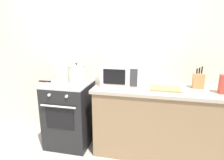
{
  "coord_description": "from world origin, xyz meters",
  "views": [
    {
      "loc": [
        0.81,
        -1.77,
        1.62
      ],
      "look_at": [
        0.28,
        0.6,
        1.0
      ],
      "focal_mm": 30.59,
      "sensor_mm": 36.0,
      "label": 1
    }
  ],
  "objects_px": {
    "cutting_board": "(165,88)",
    "pasta_box": "(223,84)",
    "frying_pan": "(59,83)",
    "knife_block": "(198,81)",
    "stock_pot": "(77,73)",
    "microwave": "(121,74)",
    "stove": "(70,114)"
  },
  "relations": [
    {
      "from": "stove",
      "to": "knife_block",
      "type": "relative_size",
      "value": 3.29
    },
    {
      "from": "stock_pot",
      "to": "microwave",
      "type": "bearing_deg",
      "value": -2.6
    },
    {
      "from": "frying_pan",
      "to": "cutting_board",
      "type": "distance_m",
      "value": 1.4
    },
    {
      "from": "stove",
      "to": "knife_block",
      "type": "height_order",
      "value": "knife_block"
    },
    {
      "from": "pasta_box",
      "to": "microwave",
      "type": "bearing_deg",
      "value": 174.9
    },
    {
      "from": "pasta_box",
      "to": "cutting_board",
      "type": "bearing_deg",
      "value": 177.3
    },
    {
      "from": "frying_pan",
      "to": "pasta_box",
      "type": "bearing_deg",
      "value": 2.08
    },
    {
      "from": "frying_pan",
      "to": "cutting_board",
      "type": "relative_size",
      "value": 1.17
    },
    {
      "from": "stove",
      "to": "microwave",
      "type": "height_order",
      "value": "microwave"
    },
    {
      "from": "knife_block",
      "to": "pasta_box",
      "type": "bearing_deg",
      "value": -36.1
    },
    {
      "from": "cutting_board",
      "to": "frying_pan",
      "type": "bearing_deg",
      "value": -175.75
    },
    {
      "from": "stock_pot",
      "to": "microwave",
      "type": "distance_m",
      "value": 0.65
    },
    {
      "from": "stove",
      "to": "stock_pot",
      "type": "relative_size",
      "value": 2.66
    },
    {
      "from": "stove",
      "to": "microwave",
      "type": "distance_m",
      "value": 0.96
    },
    {
      "from": "cutting_board",
      "to": "pasta_box",
      "type": "bearing_deg",
      "value": -2.7
    },
    {
      "from": "knife_block",
      "to": "stock_pot",
      "type": "bearing_deg",
      "value": -178.86
    },
    {
      "from": "frying_pan",
      "to": "knife_block",
      "type": "distance_m",
      "value": 1.82
    },
    {
      "from": "microwave",
      "to": "knife_block",
      "type": "distance_m",
      "value": 0.98
    },
    {
      "from": "stove",
      "to": "frying_pan",
      "type": "height_order",
      "value": "frying_pan"
    },
    {
      "from": "stock_pot",
      "to": "frying_pan",
      "type": "relative_size",
      "value": 0.82
    },
    {
      "from": "stove",
      "to": "microwave",
      "type": "relative_size",
      "value": 1.84
    },
    {
      "from": "stock_pot",
      "to": "cutting_board",
      "type": "bearing_deg",
      "value": -5.02
    },
    {
      "from": "pasta_box",
      "to": "knife_block",
      "type": "bearing_deg",
      "value": 143.9
    },
    {
      "from": "microwave",
      "to": "cutting_board",
      "type": "height_order",
      "value": "microwave"
    },
    {
      "from": "knife_block",
      "to": "microwave",
      "type": "bearing_deg",
      "value": -176.37
    },
    {
      "from": "stove",
      "to": "stock_pot",
      "type": "height_order",
      "value": "stock_pot"
    },
    {
      "from": "microwave",
      "to": "stove",
      "type": "bearing_deg",
      "value": -173.89
    },
    {
      "from": "stove",
      "to": "knife_block",
      "type": "bearing_deg",
      "value": 4.7
    },
    {
      "from": "microwave",
      "to": "pasta_box",
      "type": "bearing_deg",
      "value": -5.1
    },
    {
      "from": "stove",
      "to": "knife_block",
      "type": "xyz_separation_m",
      "value": [
        1.72,
        0.14,
        0.56
      ]
    },
    {
      "from": "frying_pan",
      "to": "knife_block",
      "type": "xyz_separation_m",
      "value": [
        1.8,
        0.24,
        0.07
      ]
    },
    {
      "from": "frying_pan",
      "to": "knife_block",
      "type": "height_order",
      "value": "knife_block"
    }
  ]
}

